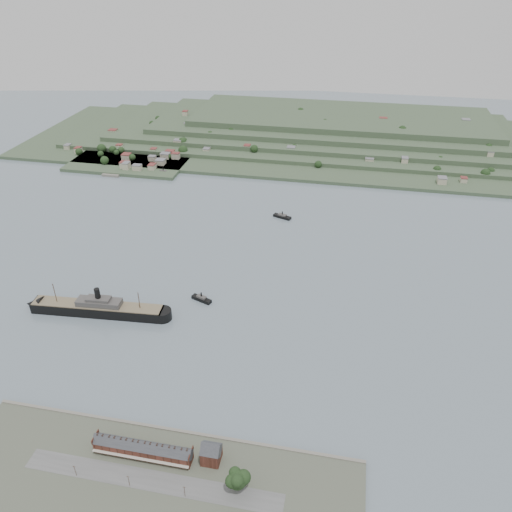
% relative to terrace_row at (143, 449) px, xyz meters
% --- Properties ---
extents(ground, '(1400.00, 1400.00, 0.00)m').
position_rel_terrace_row_xyz_m(ground, '(10.00, 168.02, -6.84)').
color(ground, slate).
rests_on(ground, ground).
extents(near_shore, '(220.00, 80.00, 2.60)m').
position_rel_terrace_row_xyz_m(near_shore, '(10.00, -18.73, -5.83)').
color(near_shore, '#4C5142').
rests_on(near_shore, ground).
extents(terrace_row, '(55.60, 9.80, 11.07)m').
position_rel_terrace_row_xyz_m(terrace_row, '(0.00, 0.00, 0.00)').
color(terrace_row, '#412117').
rests_on(terrace_row, ground).
extents(gabled_building, '(10.40, 10.18, 14.09)m').
position_rel_terrace_row_xyz_m(gabled_building, '(37.50, 4.02, 1.34)').
color(gabled_building, '#412117').
rests_on(gabled_building, ground).
extents(far_peninsula, '(760.00, 309.00, 30.00)m').
position_rel_terrace_row_xyz_m(far_peninsula, '(37.91, 561.12, 5.04)').
color(far_peninsula, '#374C32').
rests_on(far_peninsula, ground).
extents(steamship, '(116.51, 21.51, 27.94)m').
position_rel_terrace_row_xyz_m(steamship, '(-86.40, 113.62, -1.68)').
color(steamship, black).
rests_on(steamship, ground).
extents(tugboat, '(17.74, 10.49, 7.76)m').
position_rel_terrace_row_xyz_m(tugboat, '(-10.42, 145.32, -4.95)').
color(tugboat, black).
rests_on(tugboat, ground).
extents(ferry_west, '(20.70, 8.35, 7.54)m').
position_rel_terrace_row_xyz_m(ferry_west, '(-134.06, 393.02, -5.02)').
color(ferry_west, black).
rests_on(ferry_west, ground).
extents(ferry_east, '(19.97, 11.63, 7.24)m').
position_rel_terrace_row_xyz_m(ferry_east, '(30.76, 301.56, -5.10)').
color(ferry_east, black).
rests_on(ferry_east, ground).
extents(fig_tree, '(12.67, 10.97, 14.14)m').
position_rel_terrace_row_xyz_m(fig_tree, '(55.56, -10.34, 3.79)').
color(fig_tree, '#493321').
rests_on(fig_tree, ground).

